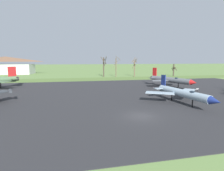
{
  "coord_description": "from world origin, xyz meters",
  "views": [
    {
      "loc": [
        -8.31,
        -21.25,
        7.38
      ],
      "look_at": [
        -0.41,
        16.52,
        1.81
      ],
      "focal_mm": 28.32,
      "sensor_mm": 36.0,
      "label": 1
    }
  ],
  "objects": [
    {
      "name": "ground_plane",
      "position": [
        0.0,
        0.0,
        0.0
      ],
      "size": [
        600.0,
        600.0,
        0.0
      ],
      "primitive_type": "plane",
      "color": "#607F42"
    },
    {
      "name": "asphalt_apron",
      "position": [
        0.0,
        15.33,
        0.03
      ],
      "size": [
        95.9,
        51.09,
        0.05
      ],
      "primitive_type": "cube",
      "color": "#28282B",
      "rests_on": "ground"
    },
    {
      "name": "grass_verge_strip",
      "position": [
        0.0,
        46.87,
        0.03
      ],
      "size": [
        155.9,
        12.0,
        0.06
      ],
      "primitive_type": "cube",
      "color": "#536F34",
      "rests_on": "ground"
    },
    {
      "name": "jet_fighter_front_right",
      "position": [
        9.25,
        4.8,
        1.89
      ],
      "size": [
        10.94,
        13.51,
        4.53
      ],
      "color": "#8EA3B2",
      "rests_on": "ground"
    },
    {
      "name": "jet_fighter_rear_right",
      "position": [
        16.87,
        21.9,
        2.11
      ],
      "size": [
        9.86,
        14.2,
        5.14
      ],
      "color": "#565B60",
      "rests_on": "ground"
    },
    {
      "name": "info_placard_rear_right",
      "position": [
        19.27,
        14.13,
        0.58
      ],
      "size": [
        0.62,
        0.33,
        0.92
      ],
      "color": "black",
      "rests_on": "ground"
    },
    {
      "name": "bare_tree_left_of_center",
      "position": [
        4.23,
        56.49,
        4.9
      ],
      "size": [
        2.74,
        2.54,
        9.07
      ],
      "color": "#42382D",
      "rests_on": "ground"
    },
    {
      "name": "bare_tree_center",
      "position": [
        9.44,
        54.93,
        4.56
      ],
      "size": [
        3.36,
        3.37,
        9.22
      ],
      "color": "brown",
      "rests_on": "ground"
    },
    {
      "name": "bare_tree_right_of_center",
      "position": [
        18.01,
        54.89,
        4.41
      ],
      "size": [
        2.45,
        2.34,
        8.61
      ],
      "color": "brown",
      "rests_on": "ground"
    },
    {
      "name": "bare_tree_far_right",
      "position": [
        36.61,
        53.23,
        3.04
      ],
      "size": [
        2.33,
        2.36,
        5.59
      ],
      "color": "#42382D",
      "rests_on": "ground"
    },
    {
      "name": "visitor_building",
      "position": [
        -44.18,
        81.93,
        4.53
      ],
      "size": [
        29.54,
        13.05,
        9.25
      ],
      "color": "beige",
      "rests_on": "ground"
    }
  ]
}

